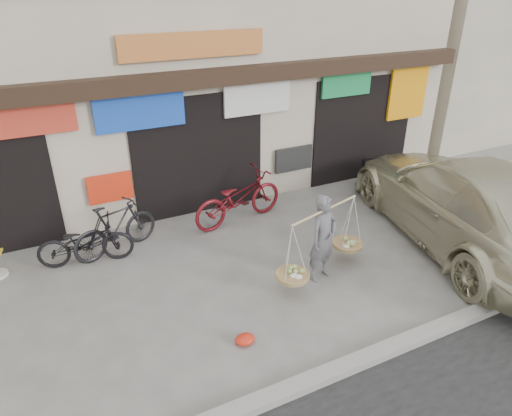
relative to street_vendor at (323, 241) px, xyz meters
name	(u,v)px	position (x,y,z in m)	size (l,w,h in m)	color
ground	(272,292)	(-1.00, -0.02, -0.75)	(70.00, 70.00, 0.00)	gray
kerb	(340,369)	(-1.00, -2.02, -0.69)	(70.00, 0.25, 0.12)	gray
shophouse_block	(155,41)	(-1.00, 6.39, 2.70)	(14.00, 6.32, 7.00)	#C0B39C
neighbor_east	(500,26)	(12.50, 6.98, 2.45)	(12.00, 7.00, 6.40)	#B2A993
street_vendor	(323,241)	(0.00, 0.00, 0.00)	(2.01, 0.98, 1.63)	slate
bike_0	(85,242)	(-3.73, 2.35, -0.29)	(0.61, 1.74, 0.92)	black
bike_1	(115,228)	(-3.13, 2.51, -0.22)	(0.50, 1.78, 1.07)	black
bike_2	(238,198)	(-0.46, 2.60, -0.17)	(0.77, 2.20, 1.16)	maroon
suv	(466,201)	(3.31, -0.16, 0.13)	(3.76, 6.51, 1.77)	beige
red_bag	(245,339)	(-1.95, -0.93, -0.68)	(0.31, 0.25, 0.14)	red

